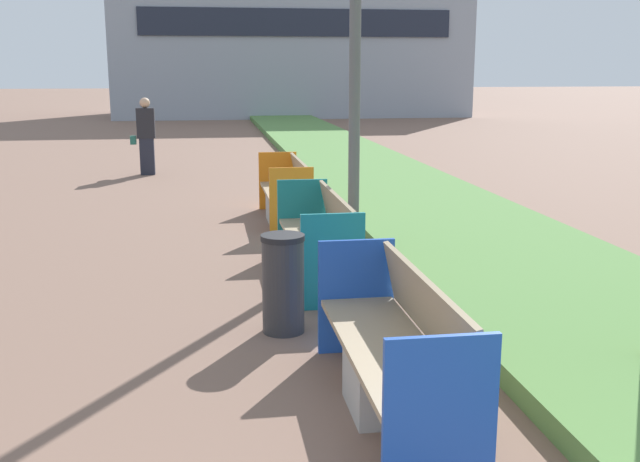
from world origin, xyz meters
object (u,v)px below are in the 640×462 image
bench_orange_frame (287,197)px  litter_bin (283,284)px  pedestrian_walking (146,136)px  bench_blue_frame (394,358)px  bench_teal_frame (319,245)px

bench_orange_frame → litter_bin: (-0.57, -4.92, 0.07)m
bench_orange_frame → pedestrian_walking: size_ratio=1.20×
pedestrian_walking → bench_blue_frame: bearing=-78.5°
bench_orange_frame → bench_blue_frame: bearing=-90.0°
bench_orange_frame → litter_bin: bearing=-96.6°
bench_teal_frame → pedestrian_walking: 9.07m
bench_teal_frame → bench_orange_frame: size_ratio=1.14×
bench_teal_frame → bench_orange_frame: bearing=90.1°
bench_blue_frame → pedestrian_walking: (-2.46, 12.06, 0.47)m
bench_blue_frame → litter_bin: bench_blue_frame is taller
bench_blue_frame → pedestrian_walking: size_ratio=1.35×
litter_bin → pedestrian_walking: bearing=100.3°
bench_blue_frame → bench_teal_frame: same height
bench_blue_frame → bench_teal_frame: 3.34m
bench_teal_frame → litter_bin: size_ratio=2.59×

